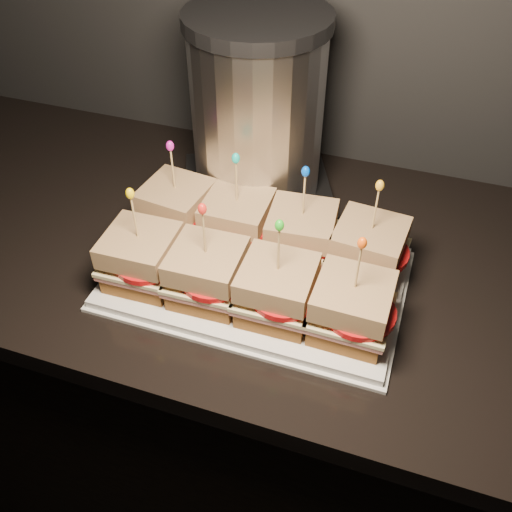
% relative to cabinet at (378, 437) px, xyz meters
% --- Properties ---
extents(cabinet, '(2.48, 0.60, 0.86)m').
position_rel_cabinet_xyz_m(cabinet, '(0.00, 0.00, 0.00)').
color(cabinet, black).
rests_on(cabinet, ground).
extents(granite_slab, '(2.52, 0.64, 0.04)m').
position_rel_cabinet_xyz_m(granite_slab, '(0.00, -0.00, 0.45)').
color(granite_slab, black).
rests_on(granite_slab, cabinet).
extents(platter, '(0.44, 0.27, 0.02)m').
position_rel_cabinet_xyz_m(platter, '(-0.24, -0.08, 0.47)').
color(platter, white).
rests_on(platter, granite_slab).
extents(platter_rim, '(0.45, 0.28, 0.01)m').
position_rel_cabinet_xyz_m(platter_rim, '(-0.24, -0.08, 0.47)').
color(platter_rim, white).
rests_on(platter_rim, granite_slab).
extents(sandwich_0_bread_bot, '(0.11, 0.11, 0.03)m').
position_rel_cabinet_xyz_m(sandwich_0_bread_bot, '(-0.40, -0.02, 0.50)').
color(sandwich_0_bread_bot, '#573815').
rests_on(sandwich_0_bread_bot, platter).
extents(sandwich_0_ham, '(0.12, 0.11, 0.01)m').
position_rel_cabinet_xyz_m(sandwich_0_ham, '(-0.40, -0.02, 0.51)').
color(sandwich_0_ham, '#B6514E').
rests_on(sandwich_0_ham, sandwich_0_bread_bot).
extents(sandwich_0_cheese, '(0.12, 0.12, 0.01)m').
position_rel_cabinet_xyz_m(sandwich_0_cheese, '(-0.40, -0.02, 0.52)').
color(sandwich_0_cheese, beige).
rests_on(sandwich_0_cheese, sandwich_0_ham).
extents(sandwich_0_tomato, '(0.10, 0.10, 0.01)m').
position_rel_cabinet_xyz_m(sandwich_0_tomato, '(-0.39, -0.03, 0.53)').
color(sandwich_0_tomato, red).
rests_on(sandwich_0_tomato, sandwich_0_cheese).
extents(sandwich_0_bread_top, '(0.11, 0.11, 0.03)m').
position_rel_cabinet_xyz_m(sandwich_0_bread_top, '(-0.40, -0.02, 0.55)').
color(sandwich_0_bread_top, brown).
rests_on(sandwich_0_bread_top, sandwich_0_tomato).
extents(sandwich_0_pick, '(0.00, 0.00, 0.09)m').
position_rel_cabinet_xyz_m(sandwich_0_pick, '(-0.40, -0.02, 0.60)').
color(sandwich_0_pick, tan).
rests_on(sandwich_0_pick, sandwich_0_bread_top).
extents(sandwich_0_frill, '(0.01, 0.01, 0.02)m').
position_rel_cabinet_xyz_m(sandwich_0_frill, '(-0.40, -0.02, 0.64)').
color(sandwich_0_frill, '#C6179F').
rests_on(sandwich_0_frill, sandwich_0_pick).
extents(sandwich_1_bread_bot, '(0.10, 0.10, 0.03)m').
position_rel_cabinet_xyz_m(sandwich_1_bread_bot, '(-0.29, -0.02, 0.50)').
color(sandwich_1_bread_bot, '#573815').
rests_on(sandwich_1_bread_bot, platter).
extents(sandwich_1_ham, '(0.11, 0.10, 0.01)m').
position_rel_cabinet_xyz_m(sandwich_1_ham, '(-0.29, -0.02, 0.51)').
color(sandwich_1_ham, '#B6514E').
rests_on(sandwich_1_ham, sandwich_1_bread_bot).
extents(sandwich_1_cheese, '(0.11, 0.11, 0.01)m').
position_rel_cabinet_xyz_m(sandwich_1_cheese, '(-0.29, -0.02, 0.52)').
color(sandwich_1_cheese, beige).
rests_on(sandwich_1_cheese, sandwich_1_ham).
extents(sandwich_1_tomato, '(0.10, 0.10, 0.01)m').
position_rel_cabinet_xyz_m(sandwich_1_tomato, '(-0.28, -0.03, 0.53)').
color(sandwich_1_tomato, red).
rests_on(sandwich_1_tomato, sandwich_1_cheese).
extents(sandwich_1_bread_top, '(0.10, 0.10, 0.03)m').
position_rel_cabinet_xyz_m(sandwich_1_bread_top, '(-0.29, -0.02, 0.55)').
color(sandwich_1_bread_top, brown).
rests_on(sandwich_1_bread_top, sandwich_1_tomato).
extents(sandwich_1_pick, '(0.00, 0.00, 0.09)m').
position_rel_cabinet_xyz_m(sandwich_1_pick, '(-0.29, -0.02, 0.60)').
color(sandwich_1_pick, tan).
rests_on(sandwich_1_pick, sandwich_1_bread_top).
extents(sandwich_1_frill, '(0.01, 0.01, 0.02)m').
position_rel_cabinet_xyz_m(sandwich_1_frill, '(-0.29, -0.02, 0.64)').
color(sandwich_1_frill, '#10B8A7').
rests_on(sandwich_1_frill, sandwich_1_pick).
extents(sandwich_2_bread_bot, '(0.11, 0.11, 0.03)m').
position_rel_cabinet_xyz_m(sandwich_2_bread_bot, '(-0.19, -0.02, 0.50)').
color(sandwich_2_bread_bot, '#573815').
rests_on(sandwich_2_bread_bot, platter).
extents(sandwich_2_ham, '(0.12, 0.11, 0.01)m').
position_rel_cabinet_xyz_m(sandwich_2_ham, '(-0.19, -0.02, 0.51)').
color(sandwich_2_ham, '#B6514E').
rests_on(sandwich_2_ham, sandwich_2_bread_bot).
extents(sandwich_2_cheese, '(0.12, 0.11, 0.01)m').
position_rel_cabinet_xyz_m(sandwich_2_cheese, '(-0.19, -0.02, 0.52)').
color(sandwich_2_cheese, beige).
rests_on(sandwich_2_cheese, sandwich_2_ham).
extents(sandwich_2_tomato, '(0.10, 0.10, 0.01)m').
position_rel_cabinet_xyz_m(sandwich_2_tomato, '(-0.18, -0.03, 0.53)').
color(sandwich_2_tomato, red).
rests_on(sandwich_2_tomato, sandwich_2_cheese).
extents(sandwich_2_bread_top, '(0.11, 0.11, 0.03)m').
position_rel_cabinet_xyz_m(sandwich_2_bread_top, '(-0.19, -0.02, 0.55)').
color(sandwich_2_bread_top, brown).
rests_on(sandwich_2_bread_top, sandwich_2_tomato).
extents(sandwich_2_pick, '(0.00, 0.00, 0.09)m').
position_rel_cabinet_xyz_m(sandwich_2_pick, '(-0.19, -0.02, 0.60)').
color(sandwich_2_pick, tan).
rests_on(sandwich_2_pick, sandwich_2_bread_top).
extents(sandwich_2_frill, '(0.01, 0.01, 0.02)m').
position_rel_cabinet_xyz_m(sandwich_2_frill, '(-0.19, -0.02, 0.64)').
color(sandwich_2_frill, blue).
rests_on(sandwich_2_frill, sandwich_2_pick).
extents(sandwich_3_bread_bot, '(0.11, 0.11, 0.03)m').
position_rel_cabinet_xyz_m(sandwich_3_bread_bot, '(-0.09, -0.02, 0.50)').
color(sandwich_3_bread_bot, '#573815').
rests_on(sandwich_3_bread_bot, platter).
extents(sandwich_3_ham, '(0.12, 0.11, 0.01)m').
position_rel_cabinet_xyz_m(sandwich_3_ham, '(-0.09, -0.02, 0.51)').
color(sandwich_3_ham, '#B6514E').
rests_on(sandwich_3_ham, sandwich_3_bread_bot).
extents(sandwich_3_cheese, '(0.12, 0.11, 0.01)m').
position_rel_cabinet_xyz_m(sandwich_3_cheese, '(-0.09, -0.02, 0.52)').
color(sandwich_3_cheese, beige).
rests_on(sandwich_3_cheese, sandwich_3_ham).
extents(sandwich_3_tomato, '(0.10, 0.10, 0.01)m').
position_rel_cabinet_xyz_m(sandwich_3_tomato, '(-0.07, -0.03, 0.53)').
color(sandwich_3_tomato, red).
rests_on(sandwich_3_tomato, sandwich_3_cheese).
extents(sandwich_3_bread_top, '(0.11, 0.11, 0.03)m').
position_rel_cabinet_xyz_m(sandwich_3_bread_top, '(-0.09, -0.02, 0.55)').
color(sandwich_3_bread_top, brown).
rests_on(sandwich_3_bread_top, sandwich_3_tomato).
extents(sandwich_3_pick, '(0.00, 0.00, 0.09)m').
position_rel_cabinet_xyz_m(sandwich_3_pick, '(-0.09, -0.02, 0.60)').
color(sandwich_3_pick, tan).
rests_on(sandwich_3_pick, sandwich_3_bread_top).
extents(sandwich_3_frill, '(0.01, 0.01, 0.02)m').
position_rel_cabinet_xyz_m(sandwich_3_frill, '(-0.09, -0.02, 0.64)').
color(sandwich_3_frill, gold).
rests_on(sandwich_3_frill, sandwich_3_pick).
extents(sandwich_4_bread_bot, '(0.10, 0.10, 0.03)m').
position_rel_cabinet_xyz_m(sandwich_4_bread_bot, '(-0.40, -0.15, 0.50)').
color(sandwich_4_bread_bot, '#573815').
rests_on(sandwich_4_bread_bot, platter).
extents(sandwich_4_ham, '(0.11, 0.11, 0.01)m').
position_rel_cabinet_xyz_m(sandwich_4_ham, '(-0.40, -0.15, 0.51)').
color(sandwich_4_ham, '#B6514E').
rests_on(sandwich_4_ham, sandwich_4_bread_bot).
extents(sandwich_4_cheese, '(0.11, 0.11, 0.01)m').
position_rel_cabinet_xyz_m(sandwich_4_cheese, '(-0.40, -0.15, 0.52)').
color(sandwich_4_cheese, beige).
rests_on(sandwich_4_cheese, sandwich_4_ham).
extents(sandwich_4_tomato, '(0.10, 0.10, 0.01)m').
position_rel_cabinet_xyz_m(sandwich_4_tomato, '(-0.39, -0.15, 0.53)').
color(sandwich_4_tomato, red).
rests_on(sandwich_4_tomato, sandwich_4_cheese).
extents(sandwich_4_bread_top, '(0.10, 0.10, 0.03)m').
position_rel_cabinet_xyz_m(sandwich_4_bread_top, '(-0.40, -0.15, 0.55)').
color(sandwich_4_bread_top, brown).
rests_on(sandwich_4_bread_top, sandwich_4_tomato).
extents(sandwich_4_pick, '(0.00, 0.00, 0.09)m').
position_rel_cabinet_xyz_m(sandwich_4_pick, '(-0.40, -0.15, 0.60)').
color(sandwich_4_pick, tan).
rests_on(sandwich_4_pick, sandwich_4_bread_top).
extents(sandwich_4_frill, '(0.01, 0.01, 0.02)m').
position_rel_cabinet_xyz_m(sandwich_4_frill, '(-0.40, -0.15, 0.64)').
color(sandwich_4_frill, yellow).
rests_on(sandwich_4_frill, sandwich_4_pick).
extents(sandwich_5_bread_bot, '(0.10, 0.10, 0.03)m').
position_rel_cabinet_xyz_m(sandwich_5_bread_bot, '(-0.29, -0.15, 0.50)').
color(sandwich_5_bread_bot, '#573815').
rests_on(sandwich_5_bread_bot, platter).
extents(sandwich_5_ham, '(0.11, 0.11, 0.01)m').
position_rel_cabinet_xyz_m(sandwich_5_ham, '(-0.29, -0.15, 0.51)').
color(sandwich_5_ham, '#B6514E').
rests_on(sandwich_5_ham, sandwich_5_bread_bot).
extents(sandwich_5_cheese, '(0.11, 0.11, 0.01)m').
position_rel_cabinet_xyz_m(sandwich_5_cheese, '(-0.29, -0.15, 0.52)').
color(sandwich_5_cheese, beige).
rests_on(sandwich_5_cheese, sandwich_5_ham).
extents(sandwich_5_tomato, '(0.10, 0.10, 0.01)m').
position_rel_cabinet_xyz_m(sandwich_5_tomato, '(-0.28, -0.15, 0.53)').
color(sandwich_5_tomato, red).
rests_on(sandwich_5_tomato, sandwich_5_cheese).
extents(sandwich_5_bread_top, '(0.10, 0.10, 0.03)m').
position_rel_cabinet_xyz_m(sandwich_5_bread_top, '(-0.29, -0.15, 0.55)').
color(sandwich_5_bread_top, brown).
rests_on(sandwich_5_bread_top, sandwich_5_tomato).
extents(sandwich_5_pick, '(0.00, 0.00, 0.09)m').
position_rel_cabinet_xyz_m(sandwich_5_pick, '(-0.29, -0.15, 0.60)').
color(sandwich_5_pick, tan).
rests_on(sandwich_5_pick, sandwich_5_bread_top).
extents(sandwich_5_frill, '(0.01, 0.01, 0.02)m').
position_rel_cabinet_xyz_m(sandwich_5_frill, '(-0.29, -0.15, 0.64)').
color(sandwich_5_frill, red).
rests_on(sandwich_5_frill, sandwich_5_pick).
extents(sandwich_6_bread_bot, '(0.10, 0.10, 0.03)m').
position_rel_cabinet_xyz_m(sandwich_6_bread_bot, '(-0.19, -0.15, 0.50)').
color(sandwich_6_bread_bot, '#573815').
rests_on(sandwich_6_bread_bot, platter).
extents(sandwich_6_ham, '(0.11, 0.10, 0.01)m').
position_rel_cabinet_xyz_m(sandwich_6_ham, '(-0.19, -0.15, 0.51)').
color(sandwich_6_ham, '#B6514E').
rests_on(sandwich_6_ham, sandwich_6_bread_bot).
extents(sandwich_6_cheese, '(0.11, 0.11, 0.01)m').
position_rel_cabinet_xyz_m(sandwich_6_cheese, '(-0.19, -0.15, 0.52)').
color(sandwich_6_cheese, beige).
rests_on(sandwich_6_cheese, sandwich_6_ham).
extents(sandwich_6_tomato, '(0.10, 0.10, 0.01)m').
position_rel_cabinet_xyz_m(sandwich_6_tomato, '(-0.18, -0.15, 0.53)').
color(sandwich_6_tomato, red).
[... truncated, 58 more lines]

